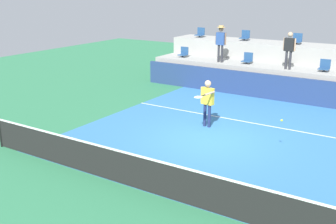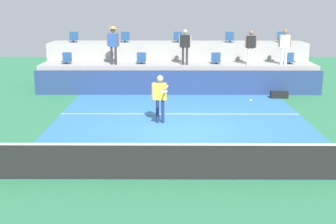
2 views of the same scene
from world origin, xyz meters
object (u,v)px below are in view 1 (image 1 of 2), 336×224
(stadium_chair_lower_far_left, at_px, (184,53))
(stadium_chair_upper_center, at_px, (297,40))
(tennis_player, at_px, (207,99))
(tennis_ball, at_px, (282,120))
(stadium_chair_lower_right, at_px, (325,66))
(stadium_chair_upper_left, at_px, (245,36))
(stadium_chair_lower_left, at_px, (248,59))
(stadium_chair_upper_far_left, at_px, (200,33))
(spectator_with_hat, at_px, (221,40))
(spectator_leaning_on_rail, at_px, (289,47))

(stadium_chair_lower_far_left, bearing_deg, stadium_chair_upper_center, 18.74)
(tennis_player, bearing_deg, tennis_ball, -18.15)
(stadium_chair_lower_right, bearing_deg, stadium_chair_upper_left, 158.08)
(stadium_chair_lower_left, distance_m, stadium_chair_lower_right, 3.55)
(stadium_chair_lower_far_left, height_order, stadium_chair_upper_far_left, stadium_chair_upper_far_left)
(stadium_chair_upper_far_left, distance_m, spectator_with_hat, 3.17)
(stadium_chair_upper_center, height_order, tennis_ball, stadium_chair_upper_center)
(stadium_chair_upper_far_left, relative_size, tennis_ball, 7.65)
(stadium_chair_upper_center, xyz_separation_m, tennis_ball, (2.23, -8.88, -1.29))
(spectator_with_hat, xyz_separation_m, tennis_ball, (5.25, -6.70, -1.31))
(tennis_ball, bearing_deg, spectator_with_hat, 128.08)
(spectator_leaning_on_rail, bearing_deg, tennis_player, -100.19)
(stadium_chair_upper_far_left, bearing_deg, stadium_chair_lower_left, -26.83)
(stadium_chair_upper_center, distance_m, spectator_leaning_on_rail, 2.21)
(tennis_player, xyz_separation_m, spectator_with_hat, (-2.29, 5.73, 1.31))
(stadium_chair_lower_right, distance_m, spectator_leaning_on_rail, 1.72)
(stadium_chair_lower_far_left, height_order, spectator_with_hat, spectator_with_hat)
(tennis_player, relative_size, tennis_ball, 24.73)
(stadium_chair_upper_far_left, height_order, tennis_ball, stadium_chair_upper_far_left)
(stadium_chair_upper_left, relative_size, stadium_chair_upper_center, 1.00)
(stadium_chair_upper_far_left, xyz_separation_m, stadium_chair_upper_center, (5.32, 0.00, 0.00))
(spectator_leaning_on_rail, bearing_deg, stadium_chair_lower_far_left, 176.08)
(tennis_player, relative_size, spectator_with_hat, 0.95)
(stadium_chair_upper_far_left, xyz_separation_m, spectator_leaning_on_rail, (5.62, -2.18, -0.08))
(stadium_chair_upper_far_left, relative_size, tennis_player, 0.31)
(stadium_chair_lower_left, relative_size, stadium_chair_upper_left, 1.00)
(stadium_chair_lower_far_left, bearing_deg, stadium_chair_upper_left, 34.51)
(spectator_with_hat, bearing_deg, stadium_chair_lower_left, 16.94)
(stadium_chair_lower_left, height_order, stadium_chair_upper_far_left, stadium_chair_upper_far_left)
(stadium_chair_lower_left, relative_size, stadium_chair_upper_center, 1.00)
(tennis_ball, bearing_deg, stadium_chair_lower_left, 119.38)
(spectator_with_hat, distance_m, spectator_leaning_on_rail, 3.32)
(stadium_chair_upper_far_left, bearing_deg, tennis_ball, -49.65)
(stadium_chair_lower_far_left, distance_m, stadium_chair_lower_left, 3.55)
(tennis_player, bearing_deg, spectator_with_hat, 111.79)
(stadium_chair_lower_right, distance_m, tennis_player, 6.62)
(stadium_chair_upper_center, bearing_deg, tennis_player, -95.29)
(stadium_chair_lower_left, bearing_deg, stadium_chair_upper_left, 117.26)
(stadium_chair_lower_far_left, relative_size, stadium_chair_lower_left, 1.00)
(spectator_with_hat, height_order, tennis_ball, spectator_with_hat)
(spectator_with_hat, bearing_deg, stadium_chair_upper_center, 35.86)
(spectator_leaning_on_rail, bearing_deg, stadium_chair_lower_left, 169.43)
(stadium_chair_lower_far_left, xyz_separation_m, stadium_chair_upper_far_left, (-0.01, 1.80, 0.85))
(stadium_chair_lower_right, xyz_separation_m, tennis_ball, (0.44, -7.08, -0.44))
(stadium_chair_lower_far_left, relative_size, tennis_ball, 7.65)
(stadium_chair_lower_right, bearing_deg, stadium_chair_upper_center, 134.77)
(stadium_chair_lower_right, distance_m, tennis_ball, 7.11)
(stadium_chair_lower_left, distance_m, stadium_chair_upper_far_left, 4.08)
(spectator_with_hat, height_order, spectator_leaning_on_rail, spectator_with_hat)
(stadium_chair_lower_right, xyz_separation_m, stadium_chair_upper_center, (-1.79, 1.80, 0.85))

